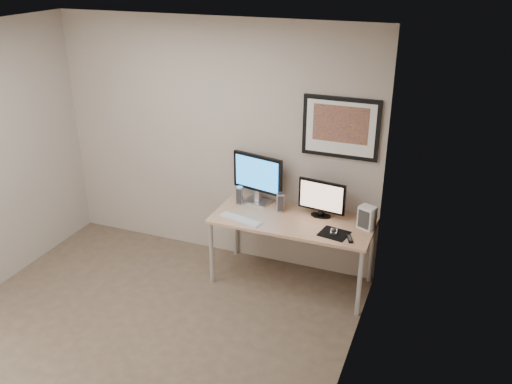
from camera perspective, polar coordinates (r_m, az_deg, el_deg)
floor at (r=5.14m, az=-12.27°, el=-14.68°), size 3.60×3.60×0.00m
room at (r=4.67m, az=-11.07°, el=4.52°), size 3.60×3.60×3.60m
desk at (r=5.43m, az=3.86°, el=-3.50°), size 1.60×0.70×0.73m
framed_art at (r=5.28m, az=8.90°, el=6.70°), size 0.75×0.04×0.60m
monitor_large at (r=5.63m, az=0.17°, el=1.62°), size 0.58×0.24×0.53m
monitor_tv at (r=5.39m, az=6.93°, el=-0.62°), size 0.49×0.14×0.38m
speaker_left at (r=5.68m, az=-1.76°, el=-0.35°), size 0.09×0.09×0.19m
speaker_right at (r=5.52m, az=2.56°, el=-1.08°), size 0.11×0.11×0.20m
phone_dock at (r=5.57m, az=2.57°, el=-1.17°), size 0.06×0.06×0.13m
keyboard at (r=5.37m, az=-1.66°, el=-2.88°), size 0.48×0.23×0.02m
mousepad at (r=5.17m, az=8.22°, el=-4.36°), size 0.30×0.28×0.00m
mouse at (r=5.18m, az=8.19°, el=-4.07°), size 0.07×0.10×0.03m
remote at (r=5.09m, az=9.84°, el=-4.85°), size 0.09×0.16×0.02m
fan_unit at (r=5.27m, az=11.59°, el=-2.65°), size 0.18×0.16×0.23m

